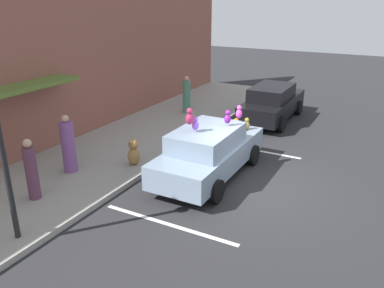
# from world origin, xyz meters

# --- Properties ---
(ground_plane) EXTENTS (60.00, 60.00, 0.00)m
(ground_plane) POSITION_xyz_m (0.00, 0.00, 0.00)
(ground_plane) COLOR #262628
(sidewalk) EXTENTS (24.00, 4.00, 0.15)m
(sidewalk) POSITION_xyz_m (0.00, 5.00, 0.07)
(sidewalk) COLOR gray
(sidewalk) RESTS_ON ground
(storefront_building) EXTENTS (24.00, 1.25, 6.40)m
(storefront_building) POSITION_xyz_m (-0.02, 7.14, 3.19)
(storefront_building) COLOR brown
(storefront_building) RESTS_ON ground
(parking_stripe_front) EXTENTS (0.12, 3.60, 0.01)m
(parking_stripe_front) POSITION_xyz_m (2.78, 1.00, 0.00)
(parking_stripe_front) COLOR silver
(parking_stripe_front) RESTS_ON ground
(parking_stripe_rear) EXTENTS (0.12, 3.60, 0.01)m
(parking_stripe_rear) POSITION_xyz_m (-2.72, 1.00, 0.00)
(parking_stripe_rear) COLOR silver
(parking_stripe_rear) RESTS_ON ground
(plush_covered_car) EXTENTS (4.51, 1.95, 2.24)m
(plush_covered_car) POSITION_xyz_m (0.14, 1.33, 0.81)
(plush_covered_car) COLOR #7A8EA3
(plush_covered_car) RESTS_ON ground
(parked_sedan_behind) EXTENTS (4.54, 1.86, 1.54)m
(parked_sedan_behind) POSITION_xyz_m (6.50, 1.41, 0.79)
(parked_sedan_behind) COLOR black
(parked_sedan_behind) RESTS_ON ground
(teddy_bear_on_sidewalk) EXTENTS (0.43, 0.36, 0.82)m
(teddy_bear_on_sidewalk) POSITION_xyz_m (-0.50, 3.61, 0.53)
(teddy_bear_on_sidewalk) COLOR #9E723D
(teddy_bear_on_sidewalk) RESTS_ON sidewalk
(pedestrian_near_shopfront) EXTENTS (0.40, 0.40, 1.75)m
(pedestrian_near_shopfront) POSITION_xyz_m (-1.80, 4.99, 0.95)
(pedestrian_near_shopfront) COLOR #7D4C8D
(pedestrian_near_shopfront) RESTS_ON sidewalk
(pedestrian_walking_past) EXTENTS (0.31, 0.31, 1.63)m
(pedestrian_walking_past) POSITION_xyz_m (-3.49, 4.58, 0.91)
(pedestrian_walking_past) COLOR #5C3449
(pedestrian_walking_past) RESTS_ON sidewalk
(pedestrian_by_lamp) EXTENTS (0.36, 0.36, 1.64)m
(pedestrian_by_lamp) POSITION_xyz_m (5.43, 5.03, 0.90)
(pedestrian_by_lamp) COLOR #4E886E
(pedestrian_by_lamp) RESTS_ON sidewalk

